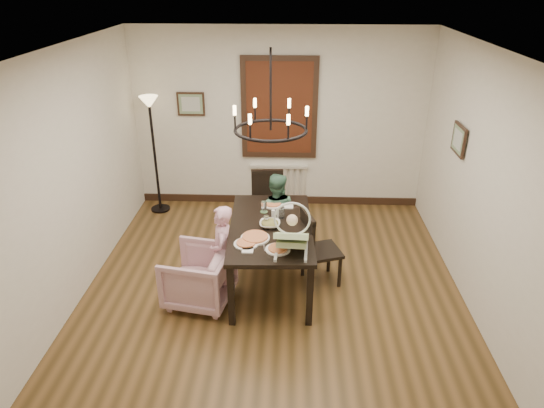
# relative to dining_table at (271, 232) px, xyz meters

# --- Properties ---
(room_shell) EXTENTS (4.51, 5.00, 2.81)m
(room_shell) POSITION_rel_dining_table_xyz_m (0.03, 0.16, 0.69)
(room_shell) COLOR brown
(room_shell) RESTS_ON ground
(dining_table) EXTENTS (1.02, 1.73, 0.80)m
(dining_table) POSITION_rel_dining_table_xyz_m (0.00, 0.00, 0.00)
(dining_table) COLOR black
(dining_table) RESTS_ON room_shell
(chair_far) EXTENTS (0.48, 0.48, 1.01)m
(chair_far) POSITION_rel_dining_table_xyz_m (-0.09, 1.05, -0.21)
(chair_far) COLOR black
(chair_far) RESTS_ON room_shell
(chair_right) EXTENTS (0.54, 0.54, 0.97)m
(chair_right) POSITION_rel_dining_table_xyz_m (0.61, 0.06, -0.22)
(chair_right) COLOR black
(chair_right) RESTS_ON room_shell
(armchair) EXTENTS (0.85, 0.83, 0.66)m
(armchair) POSITION_rel_dining_table_xyz_m (-0.81, -0.40, -0.38)
(armchair) COLOR #D19FA2
(armchair) RESTS_ON room_shell
(elderly_woman) EXTENTS (0.26, 0.37, 0.95)m
(elderly_woman) POSITION_rel_dining_table_xyz_m (-0.55, -0.26, -0.23)
(elderly_woman) COLOR #DC9BB1
(elderly_woman) RESTS_ON room_shell
(seated_man) EXTENTS (0.49, 0.40, 0.95)m
(seated_man) POSITION_rel_dining_table_xyz_m (0.03, 0.72, -0.23)
(seated_man) COLOR #48795C
(seated_man) RESTS_ON room_shell
(baby_bouncer) EXTENTS (0.44, 0.59, 0.37)m
(baby_bouncer) POSITION_rel_dining_table_xyz_m (0.25, -0.53, 0.27)
(baby_bouncer) COLOR #B6D190
(baby_bouncer) RESTS_ON dining_table
(salad_bowl) EXTENTS (0.29, 0.29, 0.07)m
(salad_bowl) POSITION_rel_dining_table_xyz_m (-0.01, -0.03, 0.12)
(salad_bowl) COLOR white
(salad_bowl) RESTS_ON dining_table
(pizza_platter) EXTENTS (0.33, 0.33, 0.04)m
(pizza_platter) POSITION_rel_dining_table_xyz_m (-0.16, -0.32, 0.11)
(pizza_platter) COLOR tan
(pizza_platter) RESTS_ON dining_table
(drinking_glass) EXTENTS (0.06, 0.06, 0.12)m
(drinking_glass) POSITION_rel_dining_table_xyz_m (-0.05, -0.02, 0.15)
(drinking_glass) COLOR silver
(drinking_glass) RESTS_ON dining_table
(window_blinds) EXTENTS (1.00, 0.03, 1.40)m
(window_blinds) POSITION_rel_dining_table_xyz_m (0.03, 2.25, 0.89)
(window_blinds) COLOR #521B10
(window_blinds) RESTS_ON room_shell
(radiator) EXTENTS (0.92, 0.12, 0.62)m
(radiator) POSITION_rel_dining_table_xyz_m (0.03, 2.27, -0.36)
(radiator) COLOR silver
(radiator) RESTS_ON room_shell
(picture_back) EXTENTS (0.42, 0.03, 0.36)m
(picture_back) POSITION_rel_dining_table_xyz_m (-1.32, 2.26, 0.94)
(picture_back) COLOR black
(picture_back) RESTS_ON room_shell
(picture_right) EXTENTS (0.03, 0.42, 0.36)m
(picture_right) POSITION_rel_dining_table_xyz_m (2.24, 0.69, 0.94)
(picture_right) COLOR black
(picture_right) RESTS_ON room_shell
(floor_lamp) EXTENTS (0.30, 0.30, 1.80)m
(floor_lamp) POSITION_rel_dining_table_xyz_m (-1.87, 1.94, 0.19)
(floor_lamp) COLOR black
(floor_lamp) RESTS_ON room_shell
(chandelier) EXTENTS (0.80, 0.80, 0.04)m
(chandelier) POSITION_rel_dining_table_xyz_m (-0.00, -0.00, 1.24)
(chandelier) COLOR black
(chandelier) RESTS_ON room_shell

